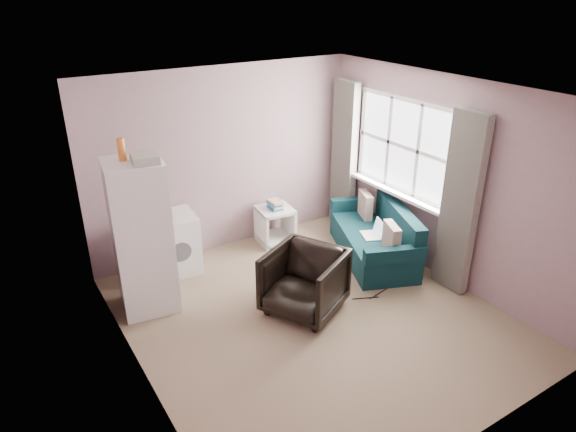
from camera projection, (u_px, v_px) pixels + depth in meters
name	position (u px, v px, depth m)	size (l,w,h in m)	color
room	(316.00, 215.00, 5.28)	(3.84, 4.24, 2.54)	#877158
armchair	(304.00, 279.00, 5.74)	(0.79, 0.74, 0.82)	black
fridge	(142.00, 236.00, 5.63)	(0.70, 0.69, 2.00)	white
washing_machine	(175.00, 242.00, 6.56)	(0.59, 0.59, 0.78)	white
side_table	(275.00, 222.00, 7.32)	(0.53, 0.53, 0.65)	silver
sofa	(377.00, 238.00, 6.94)	(1.36, 1.87, 0.76)	#0B2F36
window_dressing	(395.00, 176.00, 6.74)	(0.17, 2.62, 2.18)	white
floor_cables	(372.00, 296.00, 6.15)	(0.51, 0.15, 0.01)	black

